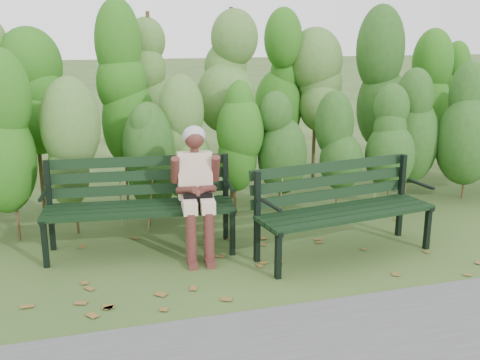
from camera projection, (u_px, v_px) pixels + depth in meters
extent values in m
plane|color=#2D481E|center=(250.00, 263.00, 5.48)|extent=(80.00, 80.00, 0.00)
cylinder|color=#47381E|center=(24.00, 204.00, 6.01)|extent=(0.03, 0.03, 0.80)
ellipsoid|color=#286116|center=(17.00, 145.00, 5.84)|extent=(0.64, 0.64, 1.44)
cylinder|color=#47381E|center=(83.00, 199.00, 6.17)|extent=(0.03, 0.03, 0.80)
ellipsoid|color=#286116|center=(78.00, 142.00, 6.01)|extent=(0.64, 0.64, 1.44)
cylinder|color=#47381E|center=(139.00, 195.00, 6.34)|extent=(0.03, 0.03, 0.80)
ellipsoid|color=#286116|center=(136.00, 139.00, 6.17)|extent=(0.64, 0.64, 1.44)
cylinder|color=#47381E|center=(192.00, 191.00, 6.50)|extent=(0.03, 0.03, 0.80)
ellipsoid|color=#286116|center=(191.00, 136.00, 6.34)|extent=(0.64, 0.64, 1.44)
cylinder|color=#47381E|center=(242.00, 187.00, 6.67)|extent=(0.03, 0.03, 0.80)
ellipsoid|color=#286116|center=(242.00, 134.00, 6.50)|extent=(0.64, 0.64, 1.44)
cylinder|color=#47381E|center=(291.00, 183.00, 6.83)|extent=(0.03, 0.03, 0.80)
ellipsoid|color=#286116|center=(292.00, 131.00, 6.67)|extent=(0.64, 0.64, 1.44)
cylinder|color=#47381E|center=(336.00, 179.00, 7.00)|extent=(0.03, 0.03, 0.80)
ellipsoid|color=#286116|center=(339.00, 129.00, 6.83)|extent=(0.64, 0.64, 1.44)
cylinder|color=#47381E|center=(380.00, 176.00, 7.16)|extent=(0.03, 0.03, 0.80)
ellipsoid|color=#286116|center=(383.00, 126.00, 7.00)|extent=(0.64, 0.64, 1.44)
cylinder|color=#47381E|center=(422.00, 173.00, 7.33)|extent=(0.03, 0.03, 0.80)
ellipsoid|color=#286116|center=(426.00, 124.00, 7.16)|extent=(0.64, 0.64, 1.44)
cylinder|color=#47381E|center=(462.00, 169.00, 7.49)|extent=(0.03, 0.03, 0.80)
ellipsoid|color=#286116|center=(467.00, 122.00, 7.33)|extent=(0.64, 0.64, 1.44)
cylinder|color=#47381E|center=(48.00, 168.00, 6.96)|extent=(0.04, 0.04, 1.10)
ellipsoid|color=#25491A|center=(41.00, 96.00, 6.73)|extent=(0.70, 0.70, 1.98)
cylinder|color=#47381E|center=(111.00, 164.00, 7.16)|extent=(0.04, 0.04, 1.10)
ellipsoid|color=#25491A|center=(107.00, 94.00, 6.93)|extent=(0.70, 0.70, 1.98)
cylinder|color=#47381E|center=(171.00, 160.00, 7.37)|extent=(0.04, 0.04, 1.10)
ellipsoid|color=#25491A|center=(168.00, 93.00, 7.14)|extent=(0.70, 0.70, 1.98)
cylinder|color=#47381E|center=(227.00, 156.00, 7.58)|extent=(0.04, 0.04, 1.10)
ellipsoid|color=#25491A|center=(227.00, 91.00, 7.35)|extent=(0.70, 0.70, 1.98)
cylinder|color=#47381E|center=(280.00, 153.00, 7.78)|extent=(0.04, 0.04, 1.10)
ellipsoid|color=#25491A|center=(282.00, 89.00, 7.56)|extent=(0.70, 0.70, 1.98)
cylinder|color=#47381E|center=(331.00, 150.00, 7.99)|extent=(0.04, 0.04, 1.10)
ellipsoid|color=#25491A|center=(334.00, 88.00, 7.76)|extent=(0.70, 0.70, 1.98)
cylinder|color=#47381E|center=(379.00, 147.00, 8.20)|extent=(0.04, 0.04, 1.10)
ellipsoid|color=#25491A|center=(383.00, 86.00, 7.97)|extent=(0.70, 0.70, 1.98)
cylinder|color=#47381E|center=(425.00, 144.00, 8.40)|extent=(0.04, 0.04, 1.10)
ellipsoid|color=#25491A|center=(430.00, 85.00, 8.18)|extent=(0.70, 0.70, 1.98)
cylinder|color=#47381E|center=(468.00, 141.00, 8.61)|extent=(0.04, 0.04, 1.10)
ellipsoid|color=#25491A|center=(475.00, 83.00, 8.38)|extent=(0.70, 0.70, 1.98)
cube|color=brown|center=(121.00, 266.00, 5.41)|extent=(0.11, 0.11, 0.01)
cube|color=brown|center=(54.00, 248.00, 5.85)|extent=(0.11, 0.11, 0.01)
cube|color=brown|center=(461.00, 222.00, 6.65)|extent=(0.09, 0.11, 0.01)
cube|color=brown|center=(224.00, 271.00, 5.29)|extent=(0.09, 0.11, 0.01)
cube|color=brown|center=(345.00, 220.00, 6.70)|extent=(0.10, 0.11, 0.01)
cube|color=brown|center=(86.00, 275.00, 5.20)|extent=(0.10, 0.08, 0.01)
cube|color=brown|center=(318.00, 256.00, 5.65)|extent=(0.10, 0.11, 0.01)
cube|color=brown|center=(160.00, 236.00, 6.20)|extent=(0.11, 0.10, 0.01)
cube|color=brown|center=(227.00, 241.00, 6.04)|extent=(0.09, 0.10, 0.01)
cube|color=brown|center=(476.00, 281.00, 5.07)|extent=(0.11, 0.11, 0.01)
cube|color=brown|center=(320.00, 298.00, 4.75)|extent=(0.08, 0.10, 0.01)
cube|color=brown|center=(227.00, 230.00, 6.38)|extent=(0.11, 0.11, 0.01)
cube|color=brown|center=(29.00, 353.00, 3.95)|extent=(0.10, 0.09, 0.01)
cube|color=brown|center=(207.00, 281.00, 5.09)|extent=(0.11, 0.11, 0.01)
cube|color=brown|center=(119.00, 333.00, 4.21)|extent=(0.09, 0.08, 0.01)
cube|color=brown|center=(307.00, 258.00, 5.59)|extent=(0.11, 0.10, 0.01)
cube|color=brown|center=(164.00, 268.00, 5.35)|extent=(0.08, 0.09, 0.01)
cube|color=brown|center=(275.00, 249.00, 5.83)|extent=(0.08, 0.10, 0.01)
cube|color=brown|center=(464.00, 294.00, 4.82)|extent=(0.10, 0.11, 0.01)
cube|color=brown|center=(313.00, 295.00, 4.80)|extent=(0.11, 0.10, 0.01)
cube|color=brown|center=(421.00, 270.00, 5.31)|extent=(0.08, 0.10, 0.01)
cube|color=brown|center=(314.00, 285.00, 4.99)|extent=(0.08, 0.10, 0.01)
cube|color=brown|center=(163.00, 241.00, 6.04)|extent=(0.10, 0.11, 0.01)
cube|color=brown|center=(321.00, 315.00, 4.47)|extent=(0.11, 0.11, 0.01)
cube|color=black|center=(140.00, 215.00, 5.43)|extent=(1.89, 0.32, 0.04)
cube|color=black|center=(140.00, 211.00, 5.55)|extent=(1.89, 0.32, 0.04)
cube|color=black|center=(140.00, 207.00, 5.68)|extent=(1.89, 0.32, 0.04)
cube|color=black|center=(140.00, 203.00, 5.80)|extent=(1.89, 0.32, 0.04)
cube|color=black|center=(139.00, 190.00, 5.86)|extent=(1.89, 0.26, 0.11)
cube|color=black|center=(139.00, 176.00, 5.84)|extent=(1.89, 0.26, 0.11)
cube|color=black|center=(138.00, 162.00, 5.82)|extent=(1.89, 0.26, 0.11)
cube|color=black|center=(45.00, 244.00, 5.33)|extent=(0.06, 0.06, 0.47)
cube|color=black|center=(50.00, 206.00, 5.69)|extent=(0.06, 0.06, 0.95)
cube|color=black|center=(46.00, 216.00, 5.47)|extent=(0.11, 0.53, 0.04)
cylinder|color=black|center=(43.00, 194.00, 5.36)|extent=(0.08, 0.40, 0.04)
cube|color=black|center=(232.00, 233.00, 5.63)|extent=(0.06, 0.06, 0.47)
cube|color=black|center=(226.00, 197.00, 6.00)|extent=(0.06, 0.06, 0.95)
cube|color=black|center=(229.00, 206.00, 5.77)|extent=(0.11, 0.53, 0.04)
cylinder|color=black|center=(230.00, 186.00, 5.66)|extent=(0.08, 0.40, 0.04)
cube|color=black|center=(358.00, 218.00, 5.39)|extent=(1.82, 0.37, 0.04)
cube|color=black|center=(350.00, 214.00, 5.50)|extent=(1.82, 0.37, 0.04)
cube|color=black|center=(343.00, 210.00, 5.61)|extent=(1.82, 0.37, 0.04)
cube|color=black|center=(336.00, 207.00, 5.72)|extent=(1.82, 0.37, 0.04)
cube|color=black|center=(331.00, 194.00, 5.77)|extent=(1.82, 0.32, 0.11)
cube|color=black|center=(331.00, 180.00, 5.75)|extent=(1.82, 0.32, 0.11)
cube|color=black|center=(331.00, 167.00, 5.73)|extent=(1.82, 0.32, 0.11)
cube|color=black|center=(278.00, 255.00, 5.08)|extent=(0.06, 0.06, 0.46)
cube|color=black|center=(257.00, 217.00, 5.41)|extent=(0.06, 0.06, 0.91)
cube|color=black|center=(268.00, 227.00, 5.21)|extent=(0.12, 0.51, 0.04)
cylinder|color=black|center=(271.00, 205.00, 5.11)|extent=(0.09, 0.38, 0.04)
cube|color=black|center=(428.00, 228.00, 5.78)|extent=(0.06, 0.06, 0.46)
cube|color=black|center=(401.00, 196.00, 6.11)|extent=(0.06, 0.06, 0.91)
cube|color=black|center=(416.00, 203.00, 5.91)|extent=(0.12, 0.51, 0.04)
cylinder|color=black|center=(421.00, 184.00, 5.80)|extent=(0.09, 0.38, 0.04)
cube|color=beige|center=(189.00, 204.00, 5.48)|extent=(0.18, 0.41, 0.12)
cube|color=beige|center=(207.00, 203.00, 5.51)|extent=(0.18, 0.41, 0.12)
cylinder|color=#4E241E|center=(191.00, 239.00, 5.41)|extent=(0.12, 0.12, 0.51)
cylinder|color=#4E241E|center=(209.00, 238.00, 5.44)|extent=(0.12, 0.12, 0.51)
cube|color=#4E241E|center=(193.00, 264.00, 5.39)|extent=(0.11, 0.20, 0.06)
cube|color=#4E241E|center=(210.00, 262.00, 5.42)|extent=(0.11, 0.20, 0.06)
cube|color=beige|center=(195.00, 175.00, 5.68)|extent=(0.37, 0.28, 0.49)
cylinder|color=#4E241E|center=(195.00, 151.00, 5.60)|extent=(0.09, 0.09, 0.10)
sphere|color=#4E241E|center=(194.00, 139.00, 5.56)|extent=(0.20, 0.20, 0.20)
ellipsoid|color=gray|center=(194.00, 136.00, 5.57)|extent=(0.23, 0.22, 0.21)
cylinder|color=#4E241E|center=(175.00, 170.00, 5.56)|extent=(0.11, 0.21, 0.30)
cylinder|color=#4E241E|center=(215.00, 168.00, 5.62)|extent=(0.11, 0.21, 0.30)
cylinder|color=#4E241E|center=(187.00, 190.00, 5.50)|extent=(0.20, 0.26, 0.13)
cylinder|color=#4E241E|center=(207.00, 189.00, 5.53)|extent=(0.24, 0.24, 0.13)
sphere|color=#4E241E|center=(198.00, 193.00, 5.47)|extent=(0.11, 0.11, 0.11)
cube|color=black|center=(198.00, 199.00, 5.49)|extent=(0.30, 0.14, 0.15)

